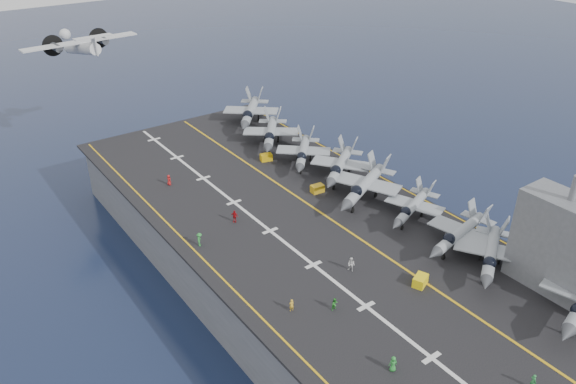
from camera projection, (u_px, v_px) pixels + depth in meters
ground at (303, 275)px, 87.77m from camera, size 500.00×500.00×0.00m
hull at (303, 248)px, 85.36m from camera, size 36.00×90.00×10.00m
flight_deck at (304, 219)px, 82.85m from camera, size 38.00×92.00×0.40m
foul_line at (320, 212)px, 84.28m from camera, size 0.35×90.00×0.02m
landing_centerline at (270, 231)px, 79.68m from camera, size 0.50×90.00×0.02m
deck_edge_port at (201, 257)px, 74.07m from camera, size 0.25×90.00×0.02m
deck_edge_stbd at (393, 184)px, 92.20m from camera, size 0.25×90.00×0.02m
island_superstructure at (562, 233)px, 65.45m from camera, size 5.00×10.00×15.00m
fighter_jet_1 at (491, 252)px, 70.94m from camera, size 16.66×15.16×4.82m
fighter_jet_2 at (460, 232)px, 75.00m from camera, size 15.26×11.62×4.78m
fighter_jet_3 at (413, 205)px, 81.61m from camera, size 14.92×12.53×4.41m
fighter_jet_4 at (365, 184)px, 86.27m from camera, size 18.78×16.29×5.48m
fighter_jet_5 at (340, 164)px, 92.78m from camera, size 17.86×16.80×5.17m
fighter_jet_6 at (303, 151)px, 97.60m from camera, size 16.51×16.83×4.92m
fighter_jet_7 at (271, 132)px, 104.57m from camera, size 17.71×18.56×5.38m
fighter_jet_8 at (250, 111)px, 113.79m from camera, size 19.17×19.71×5.74m
tow_cart_a at (420, 281)px, 68.67m from camera, size 2.47×2.07×1.26m
tow_cart_b at (317, 189)px, 89.46m from camera, size 2.15×1.51×1.22m
tow_cart_c at (266, 157)px, 99.71m from camera, size 2.30×1.80×1.22m
crew_0 at (393, 364)px, 56.42m from camera, size 1.29×1.10×1.81m
crew_1 at (292, 305)px, 64.43m from camera, size 1.03×0.74×1.62m
crew_2 at (335, 304)px, 64.60m from camera, size 1.04×0.76×1.61m
crew_3 at (200, 239)px, 75.99m from camera, size 1.31×1.43×1.98m
crew_4 at (234, 216)px, 81.37m from camera, size 1.30×1.37×1.90m
crew_5 at (169, 180)px, 91.45m from camera, size 0.85×1.16×1.80m
crew_6 at (533, 381)px, 54.46m from camera, size 0.90×1.17×1.75m
crew_7 at (351, 264)px, 70.99m from camera, size 1.12×1.38×2.00m
transport_plane at (82, 48)px, 111.23m from camera, size 23.97×17.24×5.41m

